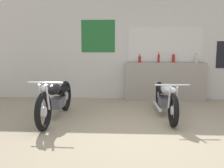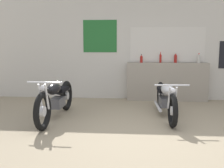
{
  "view_description": "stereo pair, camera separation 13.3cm",
  "coord_description": "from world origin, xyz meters",
  "px_view_note": "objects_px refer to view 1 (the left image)",
  "views": [
    {
      "loc": [
        -0.32,
        -4.21,
        1.48
      ],
      "look_at": [
        -0.61,
        1.07,
        0.7
      ],
      "focal_mm": 42.0,
      "sensor_mm": 36.0,
      "label": 1
    },
    {
      "loc": [
        -0.19,
        -4.2,
        1.48
      ],
      "look_at": [
        -0.61,
        1.07,
        0.7
      ],
      "focal_mm": 42.0,
      "sensor_mm": 36.0,
      "label": 2
    }
  ],
  "objects_px": {
    "bottle_center": "(173,58)",
    "motorcycle_black": "(56,99)",
    "bottle_leftmost": "(140,59)",
    "motorcycle_silver": "(165,98)",
    "bottle_left_center": "(159,58)",
    "bottle_right_center": "(196,59)"
  },
  "relations": [
    {
      "from": "motorcycle_silver",
      "to": "bottle_left_center",
      "type": "bearing_deg",
      "value": 88.63
    },
    {
      "from": "motorcycle_black",
      "to": "bottle_right_center",
      "type": "bearing_deg",
      "value": 31.88
    },
    {
      "from": "motorcycle_silver",
      "to": "motorcycle_black",
      "type": "xyz_separation_m",
      "value": [
        -2.23,
        -0.38,
        0.02
      ]
    },
    {
      "from": "bottle_leftmost",
      "to": "motorcycle_silver",
      "type": "distance_m",
      "value": 1.84
    },
    {
      "from": "bottle_right_center",
      "to": "bottle_left_center",
      "type": "bearing_deg",
      "value": -179.04
    },
    {
      "from": "bottle_right_center",
      "to": "motorcycle_black",
      "type": "height_order",
      "value": "bottle_right_center"
    },
    {
      "from": "bottle_left_center",
      "to": "motorcycle_silver",
      "type": "xyz_separation_m",
      "value": [
        -0.04,
        -1.64,
        -0.76
      ]
    },
    {
      "from": "motorcycle_silver",
      "to": "motorcycle_black",
      "type": "height_order",
      "value": "motorcycle_black"
    },
    {
      "from": "motorcycle_silver",
      "to": "bottle_center",
      "type": "bearing_deg",
      "value": 75.3
    },
    {
      "from": "bottle_leftmost",
      "to": "bottle_right_center",
      "type": "distance_m",
      "value": 1.51
    },
    {
      "from": "bottle_leftmost",
      "to": "motorcycle_black",
      "type": "xyz_separation_m",
      "value": [
        -1.76,
        -2.0,
        -0.71
      ]
    },
    {
      "from": "bottle_leftmost",
      "to": "bottle_right_center",
      "type": "xyz_separation_m",
      "value": [
        1.51,
        0.04,
        0.01
      ]
    },
    {
      "from": "bottle_left_center",
      "to": "motorcycle_silver",
      "type": "bearing_deg",
      "value": -91.37
    },
    {
      "from": "bottle_center",
      "to": "motorcycle_black",
      "type": "relative_size",
      "value": 0.13
    },
    {
      "from": "bottle_left_center",
      "to": "motorcycle_silver",
      "type": "height_order",
      "value": "bottle_left_center"
    },
    {
      "from": "bottle_center",
      "to": "motorcycle_black",
      "type": "bearing_deg",
      "value": -142.28
    },
    {
      "from": "bottle_left_center",
      "to": "bottle_right_center",
      "type": "xyz_separation_m",
      "value": [
        1.0,
        0.02,
        -0.02
      ]
    },
    {
      "from": "bottle_leftmost",
      "to": "bottle_center",
      "type": "bearing_deg",
      "value": 4.3
    },
    {
      "from": "bottle_center",
      "to": "motorcycle_black",
      "type": "height_order",
      "value": "bottle_center"
    },
    {
      "from": "bottle_leftmost",
      "to": "bottle_left_center",
      "type": "xyz_separation_m",
      "value": [
        0.51,
        0.02,
        0.03
      ]
    },
    {
      "from": "bottle_center",
      "to": "bottle_left_center",
      "type": "bearing_deg",
      "value": -173.1
    },
    {
      "from": "bottle_center",
      "to": "bottle_right_center",
      "type": "bearing_deg",
      "value": -3.05
    }
  ]
}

